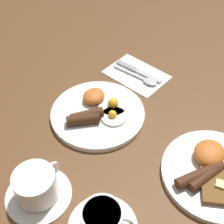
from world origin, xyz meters
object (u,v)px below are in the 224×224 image
Objects in this scene: teacup_near at (37,187)px; knife at (136,70)px; breakfast_plate_near at (98,112)px; breakfast_plate_far at (215,171)px; spoon at (145,80)px; teacup_far at (103,222)px.

teacup_near reaches higher than knife.
breakfast_plate_far reaches higher than breakfast_plate_near.
breakfast_plate_far is 0.41m from teacup_near.
spoon is at bearing -178.41° from teacup_near.
teacup_near is 0.93× the size of spoon.
breakfast_plate_far reaches higher than spoon.
breakfast_plate_near is at bearing -82.85° from knife.
breakfast_plate_near is at bearing -170.66° from teacup_near.
teacup_near is 0.47m from spoon.
breakfast_plate_near is 0.28m from teacup_near.
teacup_near is at bearing -81.66° from teacup_far.
knife is (-0.22, -0.36, -0.01)m from breakfast_plate_far.
knife is at bearing 154.10° from spoon.
breakfast_plate_far is at bearing -31.33° from spoon.
breakfast_plate_far is 1.59× the size of spoon.
teacup_near reaches higher than breakfast_plate_far.
teacup_far is (-0.02, 0.16, -0.01)m from teacup_near.
knife is 1.05× the size of spoon.
teacup_near reaches higher than teacup_far.
teacup_far reaches higher than breakfast_plate_near.
teacup_near is at bearing -87.45° from spoon.
teacup_far is 0.87× the size of knife.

